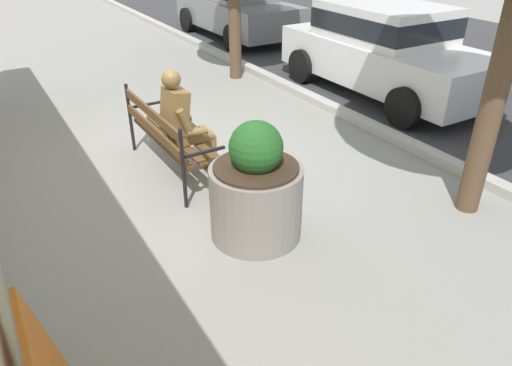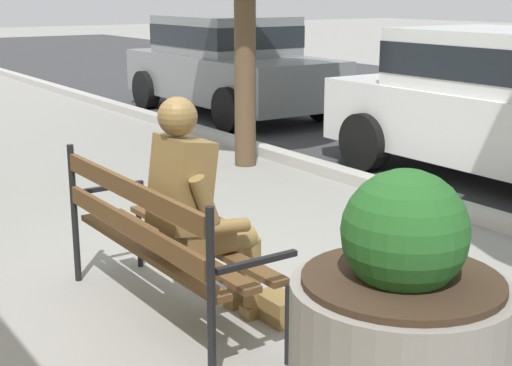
% 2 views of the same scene
% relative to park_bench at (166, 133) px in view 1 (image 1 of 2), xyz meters
% --- Properties ---
extents(ground_plane, '(80.00, 80.00, 0.00)m').
position_rel_park_bench_xyz_m(ground_plane, '(0.05, 0.28, -0.54)').
color(ground_plane, gray).
extents(curb_stone, '(60.00, 0.20, 0.12)m').
position_rel_park_bench_xyz_m(curb_stone, '(0.05, 3.18, -0.48)').
color(curb_stone, '#B2AFA8').
rests_on(curb_stone, ground).
extents(park_bench, '(1.81, 0.55, 0.95)m').
position_rel_park_bench_xyz_m(park_bench, '(0.00, 0.00, 0.00)').
color(park_bench, brown).
rests_on(park_bench, ground).
extents(bronze_statue_seated, '(0.63, 0.76, 1.37)m').
position_rel_park_bench_xyz_m(bronze_statue_seated, '(0.21, 0.21, 0.12)').
color(bronze_statue_seated, olive).
rests_on(bronze_statue_seated, ground).
extents(concrete_planter, '(0.92, 0.92, 1.24)m').
position_rel_park_bench_xyz_m(concrete_planter, '(1.73, 0.25, -0.05)').
color(concrete_planter, gray).
rests_on(concrete_planter, ground).
extents(parked_car_grey, '(4.11, 1.93, 1.56)m').
position_rel_park_bench_xyz_m(parked_car_grey, '(-6.39, 4.51, 0.30)').
color(parked_car_grey, slate).
rests_on(parked_car_grey, ground).
extents(parked_car_white, '(4.11, 1.93, 1.56)m').
position_rel_park_bench_xyz_m(parked_car_white, '(-0.93, 4.51, 0.30)').
color(parked_car_white, silver).
rests_on(parked_car_white, ground).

